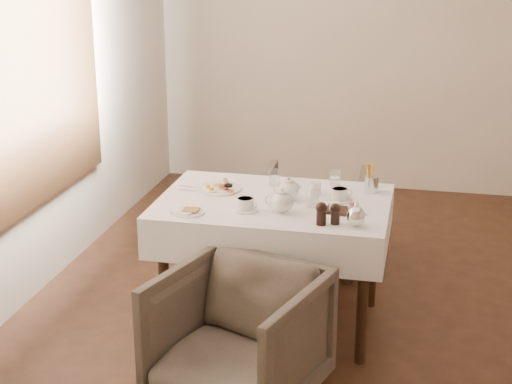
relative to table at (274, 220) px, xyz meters
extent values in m
plane|color=black|center=(0.72, 0.19, -0.64)|extent=(5.00, 5.00, 0.00)
plane|color=beige|center=(0.72, 2.69, 0.81)|extent=(4.50, 0.00, 4.50)
plane|color=beige|center=(0.72, -2.31, 0.81)|extent=(4.50, 0.00, 4.50)
plane|color=beige|center=(-1.53, 0.19, 0.81)|extent=(0.00, 5.00, 5.00)
cube|color=black|center=(-1.50, 0.19, 0.96)|extent=(0.03, 1.75, 2.05)
cube|color=black|center=(0.00, 0.00, 0.08)|extent=(1.20, 0.80, 0.04)
cube|color=white|center=(0.00, 0.00, 0.00)|extent=(1.28, 0.88, 0.23)
cylinder|color=black|center=(-0.54, 0.34, -0.29)|extent=(0.06, 0.06, 0.70)
cylinder|color=black|center=(0.54, 0.34, -0.29)|extent=(0.06, 0.06, 0.70)
cylinder|color=black|center=(-0.54, -0.34, -0.29)|extent=(0.06, 0.06, 0.70)
cylinder|color=black|center=(0.54, -0.34, -0.29)|extent=(0.06, 0.06, 0.70)
imported|color=#453D33|center=(-0.01, -0.81, -0.31)|extent=(0.90, 0.91, 0.66)
imported|color=#453D33|center=(0.09, 0.91, -0.32)|extent=(0.70, 0.72, 0.65)
cylinder|color=white|center=(-0.35, 0.11, 0.12)|extent=(0.27, 0.27, 0.01)
ellipsoid|color=orange|center=(-0.36, 0.16, 0.14)|extent=(0.07, 0.06, 0.02)
cylinder|color=brown|center=(-0.32, 0.20, 0.14)|extent=(0.06, 0.10, 0.03)
cylinder|color=black|center=(-0.30, 0.15, 0.13)|extent=(0.05, 0.05, 0.02)
cube|color=maroon|center=(-0.28, 0.07, 0.13)|extent=(0.09, 0.08, 0.01)
ellipsoid|color=#264C19|center=(-0.32, 0.11, 0.13)|extent=(0.05, 0.04, 0.02)
cylinder|color=white|center=(-0.40, -0.30, 0.12)|extent=(0.17, 0.17, 0.01)
cube|color=brown|center=(-0.39, -0.29, 0.13)|extent=(0.08, 0.08, 0.01)
cube|color=white|center=(-0.43, -0.32, 0.13)|extent=(0.13, 0.12, 0.01)
cylinder|color=white|center=(0.21, 0.15, 0.15)|extent=(0.06, 0.06, 0.07)
cylinder|color=white|center=(-0.12, -0.20, 0.12)|extent=(0.14, 0.14, 0.01)
cylinder|color=white|center=(-0.12, -0.20, 0.16)|extent=(0.12, 0.12, 0.06)
cylinder|color=#966743|center=(-0.12, -0.20, 0.18)|extent=(0.08, 0.08, 0.00)
cylinder|color=white|center=(0.36, 0.08, 0.12)|extent=(0.14, 0.14, 0.01)
cylinder|color=white|center=(0.36, 0.08, 0.16)|extent=(0.12, 0.12, 0.06)
cylinder|color=#966743|center=(0.36, 0.08, 0.18)|extent=(0.08, 0.08, 0.00)
cylinder|color=silver|center=(-0.05, 0.27, 0.16)|extent=(0.08, 0.08, 0.09)
cylinder|color=silver|center=(0.23, -0.05, 0.16)|extent=(0.08, 0.08, 0.09)
cylinder|color=silver|center=(0.30, 0.33, 0.16)|extent=(0.08, 0.08, 0.09)
cube|color=black|center=(0.39, -0.11, 0.12)|extent=(0.20, 0.15, 0.02)
cylinder|color=white|center=(0.35, -0.11, 0.15)|extent=(0.06, 0.06, 0.03)
cylinder|color=maroon|center=(0.45, -0.10, 0.15)|extent=(0.04, 0.04, 0.03)
cylinder|color=silver|center=(0.52, 0.26, 0.16)|extent=(0.08, 0.08, 0.10)
cube|color=silver|center=(-0.49, 0.12, 0.12)|extent=(0.21, 0.04, 0.00)
cube|color=silver|center=(-0.47, 0.05, 0.12)|extent=(0.21, 0.05, 0.00)
camera|label=1|loc=(0.80, -4.04, 1.55)|focal=55.00mm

